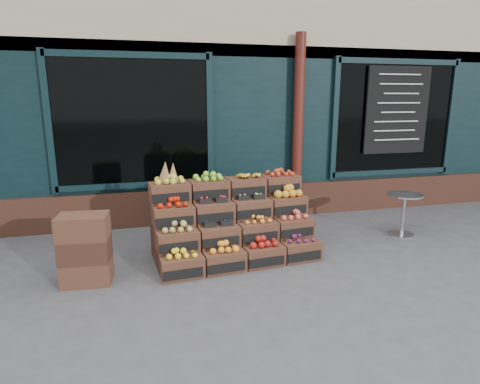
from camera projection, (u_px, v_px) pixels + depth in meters
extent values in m
plane|color=#444447|center=(268.00, 267.00, 5.18)|extent=(60.00, 60.00, 0.00)
cube|color=black|center=(201.00, 86.00, 9.53)|extent=(12.00, 6.00, 4.80)
cube|color=black|center=(229.00, 135.00, 6.96)|extent=(12.00, 0.12, 3.00)
cube|color=#3A2017|center=(230.00, 203.00, 7.17)|extent=(12.00, 0.18, 0.60)
cube|color=black|center=(133.00, 122.00, 6.44)|extent=(2.40, 0.06, 2.00)
cube|color=black|center=(394.00, 118.00, 7.61)|extent=(2.40, 0.06, 2.00)
cylinder|color=#4D1811|center=(298.00, 129.00, 7.03)|extent=(0.18, 0.18, 3.20)
cube|color=black|center=(397.00, 110.00, 7.50)|extent=(1.30, 0.04, 1.60)
cube|color=#4D2C1E|center=(181.00, 266.00, 4.90)|extent=(0.55, 0.40, 0.26)
cube|color=black|center=(185.00, 274.00, 4.73)|extent=(0.48, 0.06, 0.12)
cube|color=yellow|center=(181.00, 253.00, 4.86)|extent=(0.44, 0.31, 0.08)
cube|color=#4D2C1E|center=(223.00, 260.00, 5.08)|extent=(0.55, 0.40, 0.26)
cube|color=black|center=(228.00, 268.00, 4.91)|extent=(0.48, 0.06, 0.12)
cube|color=orange|center=(223.00, 247.00, 5.04)|extent=(0.44, 0.31, 0.09)
cube|color=#4D2C1E|center=(263.00, 255.00, 5.25)|extent=(0.55, 0.40, 0.26)
cube|color=black|center=(268.00, 262.00, 5.08)|extent=(0.48, 0.06, 0.12)
cube|color=maroon|center=(263.00, 242.00, 5.21)|extent=(0.44, 0.31, 0.10)
cube|color=#4D2C1E|center=(299.00, 250.00, 5.43)|extent=(0.55, 0.40, 0.26)
cube|color=black|center=(306.00, 256.00, 5.26)|extent=(0.48, 0.06, 0.12)
cube|color=#541743|center=(300.00, 238.00, 5.39)|extent=(0.44, 0.31, 0.07)
cube|color=#4D2C1E|center=(177.00, 240.00, 5.04)|extent=(0.55, 0.40, 0.26)
cube|color=black|center=(180.00, 247.00, 4.87)|extent=(0.48, 0.06, 0.12)
cube|color=#A3964C|center=(177.00, 227.00, 5.00)|extent=(0.44, 0.31, 0.09)
cube|color=#4D2C1E|center=(218.00, 235.00, 5.22)|extent=(0.55, 0.40, 0.26)
cube|color=black|center=(223.00, 242.00, 5.05)|extent=(0.48, 0.06, 0.12)
cube|color=#191A36|center=(218.00, 225.00, 5.18)|extent=(0.44, 0.31, 0.03)
cube|color=#4D2C1E|center=(257.00, 231.00, 5.39)|extent=(0.55, 0.40, 0.26)
cube|color=black|center=(262.00, 237.00, 5.22)|extent=(0.48, 0.06, 0.12)
cube|color=orange|center=(257.00, 219.00, 5.35)|extent=(0.44, 0.31, 0.07)
cube|color=#4D2C1E|center=(292.00, 227.00, 5.57)|extent=(0.55, 0.40, 0.26)
cube|color=black|center=(299.00, 233.00, 5.40)|extent=(0.48, 0.06, 0.12)
cube|color=#E65443|center=(293.00, 215.00, 5.53)|extent=(0.44, 0.31, 0.08)
cube|color=#4D2C1E|center=(173.00, 216.00, 5.18)|extent=(0.55, 0.40, 0.26)
cube|color=black|center=(176.00, 222.00, 5.01)|extent=(0.48, 0.06, 0.12)
cube|color=#A41806|center=(173.00, 203.00, 5.14)|extent=(0.44, 0.31, 0.09)
cube|color=#4D2C1E|center=(213.00, 212.00, 5.36)|extent=(0.55, 0.40, 0.26)
cube|color=black|center=(217.00, 218.00, 5.19)|extent=(0.48, 0.06, 0.12)
cube|color=#A71D23|center=(213.00, 201.00, 5.32)|extent=(0.44, 0.31, 0.04)
cube|color=#4D2C1E|center=(251.00, 208.00, 5.53)|extent=(0.55, 0.40, 0.26)
cube|color=black|center=(256.00, 214.00, 5.36)|extent=(0.48, 0.06, 0.12)
cube|color=#9BC655|center=(251.00, 198.00, 5.50)|extent=(0.44, 0.31, 0.03)
cube|color=#4D2C1E|center=(286.00, 205.00, 5.71)|extent=(0.55, 0.40, 0.26)
cube|color=black|center=(292.00, 210.00, 5.54)|extent=(0.48, 0.06, 0.12)
cube|color=orange|center=(286.00, 192.00, 5.66)|extent=(0.44, 0.31, 0.12)
cube|color=#4D2C1E|center=(170.00, 192.00, 5.32)|extent=(0.55, 0.40, 0.26)
cube|color=black|center=(172.00, 198.00, 5.16)|extent=(0.48, 0.06, 0.12)
cube|color=gold|center=(169.00, 180.00, 5.29)|extent=(0.44, 0.31, 0.09)
cube|color=#4D2C1E|center=(209.00, 189.00, 5.50)|extent=(0.55, 0.40, 0.26)
cube|color=black|center=(212.00, 194.00, 5.33)|extent=(0.48, 0.06, 0.12)
cube|color=#7DB92B|center=(208.00, 177.00, 5.46)|extent=(0.44, 0.31, 0.09)
cube|color=#4D2C1E|center=(245.00, 187.00, 5.67)|extent=(0.55, 0.40, 0.26)
cube|color=black|center=(250.00, 191.00, 5.51)|extent=(0.48, 0.06, 0.12)
cube|color=gold|center=(245.00, 175.00, 5.64)|extent=(0.44, 0.31, 0.08)
cube|color=#4D2C1E|center=(280.00, 184.00, 5.85)|extent=(0.55, 0.40, 0.26)
cube|color=black|center=(286.00, 188.00, 5.68)|extent=(0.48, 0.06, 0.12)
cube|color=#A73119|center=(280.00, 173.00, 5.81)|extent=(0.44, 0.31, 0.08)
cube|color=#3A2017|center=(238.00, 251.00, 5.36)|extent=(2.15, 0.55, 0.26)
cube|color=#3A2017|center=(232.00, 237.00, 5.54)|extent=(2.15, 0.55, 0.52)
cube|color=#3A2017|center=(228.00, 223.00, 5.71)|extent=(2.15, 0.55, 0.78)
cone|color=olive|center=(165.00, 172.00, 5.25)|extent=(0.18, 0.18, 0.30)
cone|color=olive|center=(173.00, 173.00, 5.32)|extent=(0.16, 0.16, 0.26)
cube|color=#4D2C1E|center=(87.00, 271.00, 4.72)|extent=(0.59, 0.43, 0.28)
cube|color=#3A2017|center=(85.00, 249.00, 4.66)|extent=(0.59, 0.43, 0.28)
cube|color=#4D2C1E|center=(83.00, 227.00, 4.60)|extent=(0.59, 0.43, 0.28)
cylinder|color=#ABADB2|center=(401.00, 234.00, 6.38)|extent=(0.39, 0.39, 0.03)
cylinder|color=#ABADB2|center=(403.00, 215.00, 6.31)|extent=(0.05, 0.05, 0.64)
cylinder|color=#ABADB2|center=(405.00, 195.00, 6.23)|extent=(0.54, 0.54, 0.03)
imported|color=#17512C|center=(162.00, 168.00, 7.22)|extent=(0.70, 0.51, 1.79)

